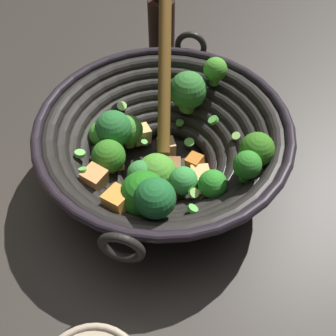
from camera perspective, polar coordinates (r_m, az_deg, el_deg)
ground_plane at (r=0.63m, az=-0.56°, el=-0.74°), size 4.00×4.00×0.00m
wok at (r=0.57m, az=-0.68°, el=3.55°), size 0.38×0.36×0.23m
soy_sauce_bottle at (r=0.77m, az=-0.92°, el=18.56°), size 0.05×0.05×0.20m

